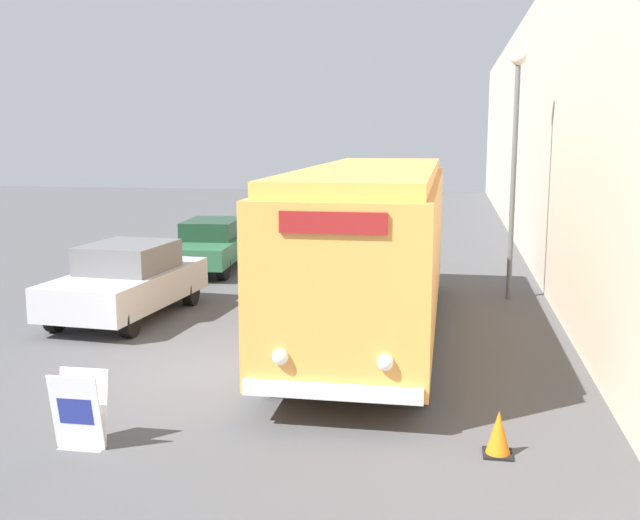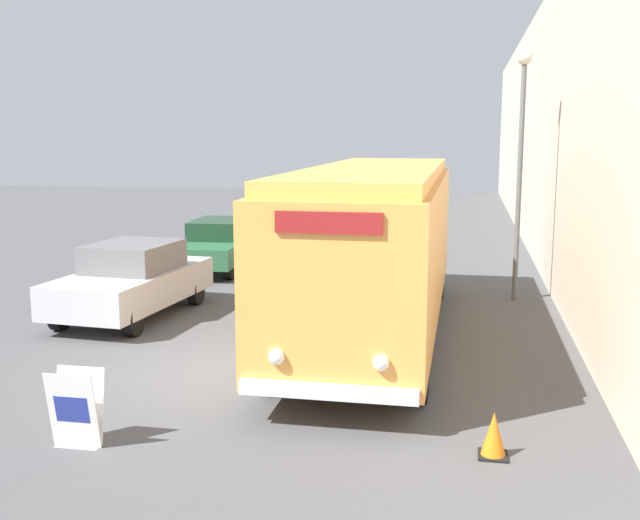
# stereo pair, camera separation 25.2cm
# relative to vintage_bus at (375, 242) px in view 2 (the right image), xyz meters

# --- Properties ---
(ground_plane) EXTENTS (80.00, 80.00, 0.00)m
(ground_plane) POSITION_rel_vintage_bus_xyz_m (-2.41, -2.80, -1.85)
(ground_plane) COLOR #4C4C4F
(building_wall_right) EXTENTS (0.30, 60.00, 7.88)m
(building_wall_right) POSITION_rel_vintage_bus_xyz_m (3.96, 7.20, 2.10)
(building_wall_right) COLOR beige
(building_wall_right) RESTS_ON ground_plane
(vintage_bus) EXTENTS (2.52, 10.14, 3.30)m
(vintage_bus) POSITION_rel_vintage_bus_xyz_m (0.00, 0.00, 0.00)
(vintage_bus) COLOR black
(vintage_bus) RESTS_ON ground_plane
(sign_board) EXTENTS (0.65, 0.38, 1.00)m
(sign_board) POSITION_rel_vintage_bus_xyz_m (-3.04, -6.04, -1.36)
(sign_board) COLOR gray
(sign_board) RESTS_ON ground_plane
(streetlamp) EXTENTS (0.36, 0.36, 5.80)m
(streetlamp) POSITION_rel_vintage_bus_xyz_m (2.90, 3.74, 1.97)
(streetlamp) COLOR #595E60
(streetlamp) RESTS_ON ground_plane
(parked_car_near) EXTENTS (2.26, 4.39, 1.60)m
(parked_car_near) POSITION_rel_vintage_bus_xyz_m (-5.31, 0.49, -1.04)
(parked_car_near) COLOR black
(parked_car_near) RESTS_ON ground_plane
(parked_car_mid) EXTENTS (2.04, 4.82, 1.43)m
(parked_car_mid) POSITION_rel_vintage_bus_xyz_m (-5.36, 6.45, -1.11)
(parked_car_mid) COLOR black
(parked_car_mid) RESTS_ON ground_plane
(traffic_cone) EXTENTS (0.36, 0.36, 0.57)m
(traffic_cone) POSITION_rel_vintage_bus_xyz_m (2.13, -5.35, -1.57)
(traffic_cone) COLOR black
(traffic_cone) RESTS_ON ground_plane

